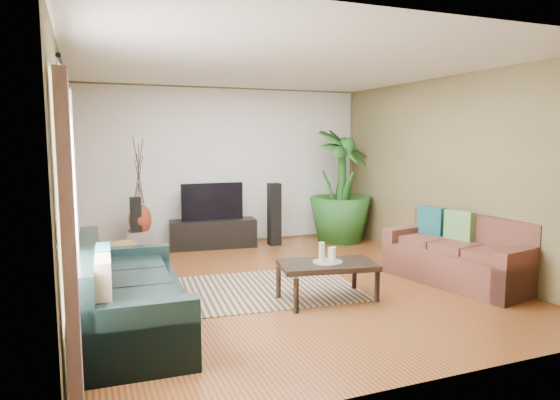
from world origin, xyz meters
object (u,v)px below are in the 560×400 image
coffee_table (327,281)px  tv_stand (213,234)px  speaker_right (274,214)px  speaker_left (136,227)px  vase (140,220)px  side_table (116,266)px  sofa_left (131,287)px  pedestal (141,243)px  sofa_right (458,250)px  television (212,201)px  potted_plant (341,186)px

coffee_table → tv_stand: bearing=110.0°
coffee_table → speaker_right: (0.51, 3.00, 0.32)m
speaker_left → vase: bearing=47.7°
speaker_right → vase: bearing=178.8°
coffee_table → vase: 3.56m
speaker_left → side_table: size_ratio=1.76×
sofa_left → pedestal: sofa_left is taller
vase → speaker_left: bearing=-133.7°
sofa_right → coffee_table: bearing=-101.8°
television → sofa_right: bearing=-53.0°
television → speaker_right: size_ratio=0.98×
sofa_left → speaker_left: speaker_left is taller
sofa_left → speaker_left: (0.36, 3.12, 0.04)m
potted_plant → tv_stand: bearing=171.9°
sofa_left → pedestal: 3.23m
television → speaker_left: size_ratio=1.13×
sofa_right → coffee_table: size_ratio=1.71×
coffee_table → vase: (-1.72, 3.09, 0.34)m
sofa_right → speaker_left: speaker_left is taller
sofa_right → potted_plant: 2.89m
speaker_right → side_table: size_ratio=2.04×
sofa_right → television: 3.99m
tv_stand → pedestal: size_ratio=3.71×
sofa_left → speaker_right: size_ratio=2.06×
sofa_right → television: television is taller
tv_stand → pedestal: tv_stand is taller
sofa_right → vase: bearing=-143.1°
speaker_left → speaker_right: 2.30m
sofa_left → sofa_right: same height
coffee_table → speaker_right: speaker_right is taller
tv_stand → pedestal: 1.19m
coffee_table → speaker_left: 3.52m
sofa_right → speaker_left: bearing=-141.8°
coffee_table → sofa_right: bearing=11.0°
coffee_table → speaker_left: bearing=131.1°
tv_stand → speaker_left: (-1.26, -0.15, 0.23)m
television → pedestal: bearing=-175.2°
speaker_left → side_table: bearing=-103.0°
coffee_table → pedestal: 3.54m
coffee_table → television: 3.29m
tv_stand → side_table: bearing=-127.4°
sofa_left → vase: size_ratio=4.48×
television → side_table: 2.46m
pedestal → vase: (0.00, 0.00, 0.37)m
tv_stand → vase: size_ratio=2.89×
sofa_left → television: 3.69m
sofa_left → side_table: 1.56m
speaker_right → pedestal: 2.25m
sofa_left → speaker_left: size_ratio=2.38×
sofa_right → speaker_right: size_ratio=1.71×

